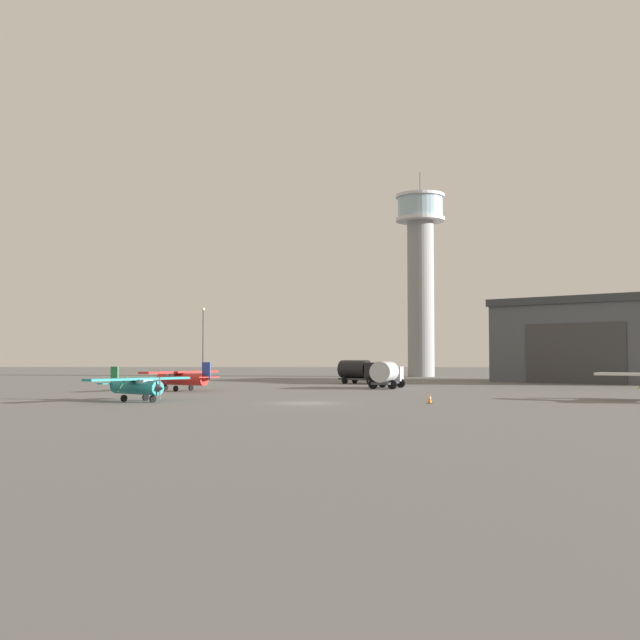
% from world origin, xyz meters
% --- Properties ---
extents(ground_plane, '(400.00, 400.00, 0.00)m').
position_xyz_m(ground_plane, '(0.00, 0.00, 0.00)').
color(ground_plane, '#60605E').
extents(control_tower, '(8.51, 8.51, 35.83)m').
position_xyz_m(control_tower, '(15.55, 77.02, 19.00)').
color(control_tower, gray).
rests_on(control_tower, ground_plane).
extents(hangar, '(29.94, 28.45, 11.39)m').
position_xyz_m(hangar, '(36.99, 49.14, 5.71)').
color(hangar, '#4C5159').
rests_on(hangar, ground_plane).
extents(airplane_teal, '(7.13, 7.80, 2.68)m').
position_xyz_m(airplane_teal, '(-13.39, 1.85, 1.25)').
color(airplane_teal, teal).
rests_on(airplane_teal, ground_plane).
extents(airplane_red, '(7.49, 9.12, 2.93)m').
position_xyz_m(airplane_red, '(-13.65, 19.89, 1.37)').
color(airplane_red, red).
rests_on(airplane_red, ground_plane).
extents(truck_fuel_tanker_black, '(6.20, 5.38, 3.04)m').
position_xyz_m(truck_fuel_tanker_black, '(4.62, 41.32, 1.70)').
color(truck_fuel_tanker_black, '#38383D').
rests_on(truck_fuel_tanker_black, ground_plane).
extents(truck_fuel_tanker_silver, '(4.26, 7.51, 2.97)m').
position_xyz_m(truck_fuel_tanker_silver, '(7.26, 27.09, 1.64)').
color(truck_fuel_tanker_silver, '#38383D').
rests_on(truck_fuel_tanker_silver, ground_plane).
extents(light_post_west, '(0.44, 0.44, 10.33)m').
position_xyz_m(light_post_west, '(-17.25, 49.22, 6.03)').
color(light_post_west, '#38383D').
rests_on(light_post_west, ground_plane).
extents(traffic_cone_near_left, '(0.36, 0.36, 0.72)m').
position_xyz_m(traffic_cone_near_left, '(9.26, 0.13, 0.35)').
color(traffic_cone_near_left, black).
rests_on(traffic_cone_near_left, ground_plane).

